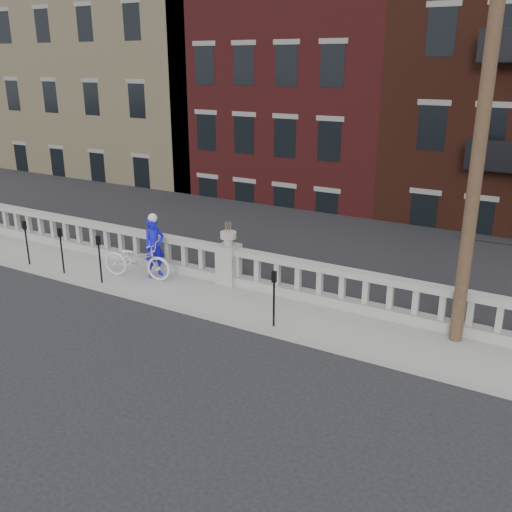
% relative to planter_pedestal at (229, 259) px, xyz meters
% --- Properties ---
extents(ground, '(120.00, 120.00, 0.00)m').
position_rel_planter_pedestal_xyz_m(ground, '(0.00, -3.95, -0.83)').
color(ground, black).
rests_on(ground, ground).
extents(sidewalk, '(32.00, 2.20, 0.15)m').
position_rel_planter_pedestal_xyz_m(sidewalk, '(0.00, -0.95, -0.76)').
color(sidewalk, gray).
rests_on(sidewalk, ground).
extents(balustrade, '(28.00, 0.34, 1.03)m').
position_rel_planter_pedestal_xyz_m(balustrade, '(0.00, 0.00, -0.19)').
color(balustrade, gray).
rests_on(balustrade, sidewalk).
extents(planter_pedestal, '(0.55, 0.55, 1.76)m').
position_rel_planter_pedestal_xyz_m(planter_pedestal, '(0.00, 0.00, 0.00)').
color(planter_pedestal, gray).
rests_on(planter_pedestal, sidewalk).
extents(lower_level, '(80.00, 44.00, 20.80)m').
position_rel_planter_pedestal_xyz_m(lower_level, '(0.56, 19.09, 1.80)').
color(lower_level, '#605E59').
rests_on(lower_level, ground).
extents(utility_pole, '(1.60, 0.28, 10.00)m').
position_rel_planter_pedestal_xyz_m(utility_pole, '(6.20, -0.35, 4.41)').
color(utility_pole, '#422D1E').
rests_on(utility_pole, sidewalk).
extents(parking_meter_a, '(0.10, 0.09, 1.36)m').
position_rel_planter_pedestal_xyz_m(parking_meter_a, '(-6.06, -1.80, 0.17)').
color(parking_meter_a, black).
rests_on(parking_meter_a, sidewalk).
extents(parking_meter_b, '(0.10, 0.09, 1.36)m').
position_rel_planter_pedestal_xyz_m(parking_meter_b, '(-4.56, -1.80, 0.17)').
color(parking_meter_b, black).
rests_on(parking_meter_b, sidewalk).
extents(parking_meter_c, '(0.10, 0.09, 1.36)m').
position_rel_planter_pedestal_xyz_m(parking_meter_c, '(-3.06, -1.80, 0.17)').
color(parking_meter_c, black).
rests_on(parking_meter_c, sidewalk).
extents(parking_meter_d, '(0.10, 0.09, 1.36)m').
position_rel_planter_pedestal_xyz_m(parking_meter_d, '(2.40, -1.80, 0.17)').
color(parking_meter_d, black).
rests_on(parking_meter_d, sidewalk).
extents(bicycle, '(2.17, 1.15, 1.08)m').
position_rel_planter_pedestal_xyz_m(bicycle, '(-2.45, -0.99, -0.14)').
color(bicycle, silver).
rests_on(bicycle, sidewalk).
extents(cyclist, '(0.58, 0.72, 1.74)m').
position_rel_planter_pedestal_xyz_m(cyclist, '(-2.10, -0.62, 0.19)').
color(cyclist, '#120ED2').
rests_on(cyclist, sidewalk).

